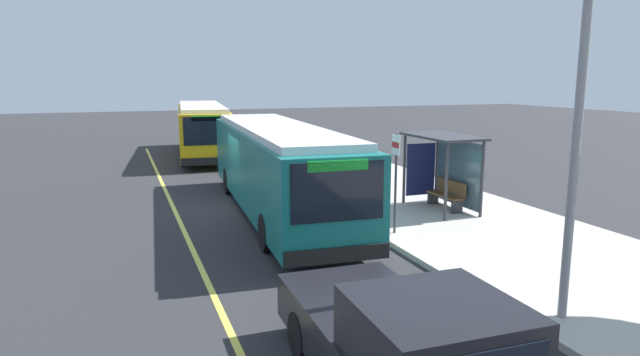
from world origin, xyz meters
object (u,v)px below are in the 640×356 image
object	(u,v)px
waiting_bench	(447,194)
route_sign_post	(396,170)
transit_bus_main	(278,166)
transit_bus_second	(202,128)
pickup_truck	(406,352)

from	to	relation	value
waiting_bench	route_sign_post	xyz separation A→B (m)	(2.03, -3.04, 1.32)
transit_bus_main	transit_bus_second	distance (m)	14.89
transit_bus_main	route_sign_post	world-z (taller)	same
pickup_truck	route_sign_post	distance (m)	8.33
pickup_truck	route_sign_post	size ratio (longest dim) A/B	1.94
route_sign_post	waiting_bench	bearing A→B (deg)	123.73
transit_bus_main	transit_bus_second	world-z (taller)	same
route_sign_post	transit_bus_main	bearing A→B (deg)	-149.01
transit_bus_second	waiting_bench	world-z (taller)	transit_bus_second
route_sign_post	pickup_truck	bearing A→B (deg)	-26.88
transit_bus_main	pickup_truck	distance (m)	11.30
transit_bus_second	waiting_bench	xyz separation A→B (m)	(16.68, 5.61, -0.98)
waiting_bench	transit_bus_second	bearing A→B (deg)	-161.40
transit_bus_second	waiting_bench	bearing A→B (deg)	18.60
transit_bus_main	transit_bus_second	bearing A→B (deg)	-178.93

